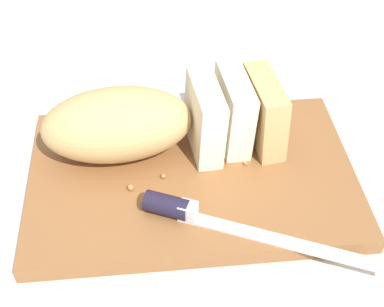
{
  "coord_description": "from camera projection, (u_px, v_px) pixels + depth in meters",
  "views": [
    {
      "loc": [
        -0.02,
        -0.48,
        0.5
      ],
      "look_at": [
        0.0,
        0.0,
        0.05
      ],
      "focal_mm": 51.7,
      "sensor_mm": 36.0,
      "label": 1
    }
  ],
  "objects": [
    {
      "name": "crumb_stray_right",
      "position": [
        163.0,
        176.0,
        0.67
      ],
      "size": [
        0.01,
        0.01,
        0.01
      ],
      "primitive_type": "sphere",
      "color": "#A8753D",
      "rests_on": "cutting_board"
    },
    {
      "name": "ground_plane",
      "position": [
        192.0,
        183.0,
        0.7
      ],
      "size": [
        3.0,
        3.0,
        0.0
      ],
      "primitive_type": "plane",
      "color": "beige"
    },
    {
      "name": "crumb_near_knife",
      "position": [
        245.0,
        163.0,
        0.69
      ],
      "size": [
        0.0,
        0.0,
        0.0
      ],
      "primitive_type": "sphere",
      "color": "#A8753D",
      "rests_on": "cutting_board"
    },
    {
      "name": "cutting_board",
      "position": [
        192.0,
        177.0,
        0.69
      ],
      "size": [
        0.41,
        0.28,
        0.02
      ],
      "primitive_type": "cube",
      "rotation": [
        0.0,
        0.0,
        0.05
      ],
      "color": "brown",
      "rests_on": "ground_plane"
    },
    {
      "name": "bread_loaf",
      "position": [
        157.0,
        121.0,
        0.68
      ],
      "size": [
        0.31,
        0.13,
        0.09
      ],
      "rotation": [
        0.0,
        0.0,
        0.11
      ],
      "color": "tan",
      "rests_on": "cutting_board"
    },
    {
      "name": "crumb_stray_left",
      "position": [
        131.0,
        188.0,
        0.66
      ],
      "size": [
        0.01,
        0.01,
        0.01
      ],
      "primitive_type": "sphere",
      "color": "#A8753D",
      "rests_on": "cutting_board"
    },
    {
      "name": "bread_knife",
      "position": [
        195.0,
        214.0,
        0.62
      ],
      "size": [
        0.26,
        0.12,
        0.02
      ],
      "rotation": [
        0.0,
        0.0,
        -0.37
      ],
      "color": "silver",
      "rests_on": "cutting_board"
    },
    {
      "name": "crumb_near_loaf",
      "position": [
        159.0,
        194.0,
        0.65
      ],
      "size": [
        0.01,
        0.01,
        0.01
      ],
      "primitive_type": "sphere",
      "color": "#A8753D",
      "rests_on": "cutting_board"
    }
  ]
}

